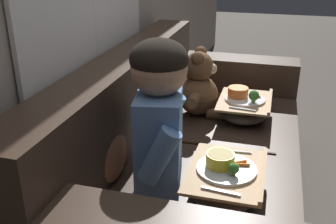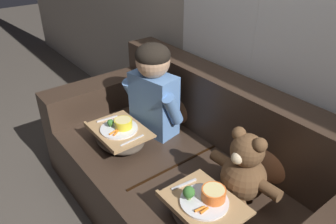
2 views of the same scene
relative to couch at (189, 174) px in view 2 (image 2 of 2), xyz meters
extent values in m
plane|color=#4C443D|center=(0.00, -0.06, -0.32)|extent=(14.00, 14.00, 0.00)
cube|color=#A89E8E|center=(0.00, 0.50, 0.98)|extent=(8.00, 0.05, 2.60)
cube|color=#38281E|center=(0.00, -0.06, -0.10)|extent=(2.00, 0.99, 0.44)
cube|color=#38281E|center=(0.00, 0.32, 0.34)|extent=(2.00, 0.22, 0.43)
cube|color=#38281E|center=(-0.89, -0.06, 0.23)|extent=(0.22, 0.99, 0.22)
cube|color=black|center=(0.00, -0.08, 0.12)|extent=(0.01, 0.73, 0.01)
ellipsoid|color=#B2754C|center=(-0.39, 0.25, 0.28)|extent=(0.33, 0.16, 0.34)
ellipsoid|color=#B2754C|center=(0.39, 0.25, 0.28)|extent=(0.33, 0.16, 0.34)
cube|color=#5B84BC|center=(-0.39, 0.02, 0.33)|extent=(0.33, 0.22, 0.41)
sphere|color=tan|center=(-0.39, 0.02, 0.63)|extent=(0.21, 0.21, 0.21)
ellipsoid|color=black|center=(-0.39, 0.02, 0.66)|extent=(0.22, 0.22, 0.15)
cylinder|color=#5B84BC|center=(-0.56, -0.03, 0.36)|extent=(0.11, 0.17, 0.23)
cylinder|color=#5B84BC|center=(-0.21, 0.04, 0.36)|extent=(0.11, 0.17, 0.23)
sphere|color=brown|center=(0.39, 0.02, 0.24)|extent=(0.23, 0.23, 0.23)
sphere|color=brown|center=(0.39, 0.02, 0.41)|extent=(0.17, 0.17, 0.17)
sphere|color=brown|center=(0.33, 0.02, 0.48)|extent=(0.07, 0.07, 0.07)
sphere|color=brown|center=(0.45, 0.02, 0.48)|extent=(0.07, 0.07, 0.07)
sphere|color=beige|center=(0.39, -0.06, 0.40)|extent=(0.06, 0.06, 0.06)
sphere|color=black|center=(0.39, -0.07, 0.41)|extent=(0.02, 0.02, 0.02)
cylinder|color=brown|center=(0.24, 0.01, 0.26)|extent=(0.12, 0.07, 0.06)
cylinder|color=brown|center=(0.54, 0.03, 0.26)|extent=(0.12, 0.07, 0.06)
cylinder|color=brown|center=(0.34, -0.10, 0.15)|extent=(0.07, 0.11, 0.06)
cylinder|color=brown|center=(0.45, -0.10, 0.15)|extent=(0.07, 0.11, 0.06)
ellipsoid|color=#473D33|center=(-0.39, -0.25, 0.17)|extent=(0.38, 0.28, 0.10)
cube|color=tan|center=(-0.39, -0.25, 0.23)|extent=(0.40, 0.30, 0.01)
cube|color=tan|center=(-0.39, -0.39, 0.24)|extent=(0.40, 0.02, 0.02)
cylinder|color=silver|center=(-0.39, -0.25, 0.24)|extent=(0.24, 0.24, 0.01)
cylinder|color=yellow|center=(-0.38, -0.23, 0.27)|extent=(0.11, 0.11, 0.05)
cylinder|color=#E5D189|center=(-0.38, -0.23, 0.30)|extent=(0.10, 0.10, 0.01)
sphere|color=#38702D|center=(-0.44, -0.29, 0.28)|extent=(0.04, 0.04, 0.04)
cylinder|color=#7A9E56|center=(-0.44, -0.29, 0.25)|extent=(0.02, 0.02, 0.02)
cylinder|color=orange|center=(-0.36, -0.31, 0.25)|extent=(0.03, 0.06, 0.01)
cylinder|color=orange|center=(-0.34, -0.30, 0.25)|extent=(0.04, 0.05, 0.01)
cube|color=silver|center=(-0.54, -0.25, 0.24)|extent=(0.03, 0.14, 0.01)
cube|color=silver|center=(-0.24, -0.25, 0.24)|extent=(0.02, 0.17, 0.01)
ellipsoid|color=#473D33|center=(0.39, -0.25, 0.17)|extent=(0.36, 0.28, 0.10)
cube|color=tan|center=(0.39, -0.25, 0.23)|extent=(0.38, 0.29, 0.01)
cube|color=tan|center=(0.39, -0.39, 0.24)|extent=(0.38, 0.02, 0.02)
cylinder|color=silver|center=(0.39, -0.25, 0.24)|extent=(0.23, 0.23, 0.01)
cylinder|color=orange|center=(0.40, -0.21, 0.27)|extent=(0.11, 0.11, 0.05)
cylinder|color=#E5D189|center=(0.40, -0.21, 0.30)|extent=(0.10, 0.10, 0.01)
sphere|color=#38702D|center=(0.33, -0.30, 0.29)|extent=(0.06, 0.06, 0.06)
cylinder|color=#7A9E56|center=(0.33, -0.30, 0.26)|extent=(0.02, 0.02, 0.03)
cylinder|color=orange|center=(0.42, -0.31, 0.25)|extent=(0.02, 0.06, 0.01)
cylinder|color=orange|center=(0.44, -0.30, 0.25)|extent=(0.02, 0.05, 0.01)
cube|color=silver|center=(0.24, -0.25, 0.24)|extent=(0.03, 0.14, 0.01)
camera|label=1|loc=(-1.72, -0.39, 1.05)|focal=42.00mm
camera|label=2|loc=(1.16, -1.06, 1.37)|focal=35.00mm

